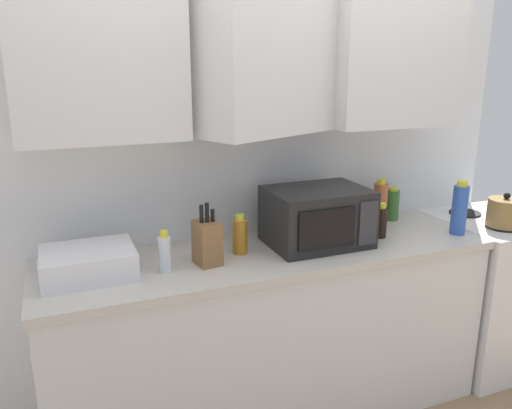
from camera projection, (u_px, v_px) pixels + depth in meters
name	position (u px, v px, depth m)	size (l,w,h in m)	color
wall_back_with_cabinets	(254.00, 105.00, 2.49)	(3.06, 0.58, 2.60)	white
counter_run	(271.00, 333.00, 2.59)	(2.19, 0.63, 0.90)	silver
stove_range	(496.00, 288.00, 3.10)	(0.76, 0.64, 0.91)	silver
kettle	(505.00, 212.00, 2.77)	(0.18, 0.18, 0.19)	olive
microwave	(317.00, 217.00, 2.51)	(0.48, 0.37, 0.28)	black
dish_rack	(88.00, 263.00, 2.15)	(0.38, 0.30, 0.12)	silver
knife_block	(207.00, 242.00, 2.27)	(0.12, 0.13, 0.29)	brown
bottle_green_oil	(392.00, 204.00, 2.92)	(0.08, 0.08, 0.19)	#386B2D
bottle_amber_vinegar	(240.00, 236.00, 2.40)	(0.07, 0.07, 0.19)	#AD701E
bottle_soy_dark	(381.00, 222.00, 2.62)	(0.06, 0.06, 0.18)	black
bottle_clear_tall	(165.00, 253.00, 2.19)	(0.06, 0.06, 0.19)	silver
bottle_blue_cleaner	(459.00, 209.00, 2.66)	(0.08, 0.08, 0.28)	#2D56B7
bottle_spice_jar	(380.00, 203.00, 2.82)	(0.08, 0.08, 0.26)	#BC6638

